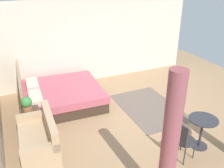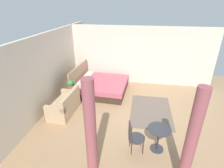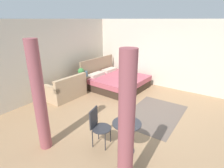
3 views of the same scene
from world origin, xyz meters
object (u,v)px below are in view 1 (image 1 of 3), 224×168
object	(u,v)px
nightstand	(31,119)
cafe_chair_near_window	(182,138)
vase	(29,103)
balcony_table	(202,128)
bed	(60,95)
couch	(40,140)
potted_plant	(27,104)

from	to	relation	value
nightstand	cafe_chair_near_window	distance (m)	3.47
nightstand	vase	world-z (taller)	vase
vase	balcony_table	size ratio (longest dim) A/B	0.31
vase	cafe_chair_near_window	world-z (taller)	cafe_chair_near_window
bed	couch	world-z (taller)	bed
bed	cafe_chair_near_window	bearing A→B (deg)	-152.93
potted_plant	balcony_table	bearing A→B (deg)	-122.35
vase	cafe_chair_near_window	bearing A→B (deg)	-133.73
couch	balcony_table	distance (m)	3.40
couch	cafe_chair_near_window	distance (m)	2.88
bed	potted_plant	bearing A→B (deg)	136.89
potted_plant	balcony_table	world-z (taller)	potted_plant
bed	vase	size ratio (longest dim) A/B	10.47
bed	nightstand	distance (m)	1.29
vase	cafe_chair_near_window	distance (m)	3.54
balcony_table	cafe_chair_near_window	size ratio (longest dim) A/B	0.79
bed	cafe_chair_near_window	distance (m)	3.65
couch	nightstand	xyz separation A→B (m)	(0.95, 0.05, -0.03)
nightstand	potted_plant	distance (m)	0.48
vase	cafe_chair_near_window	size ratio (longest dim) A/B	0.24
couch	cafe_chair_near_window	size ratio (longest dim) A/B	1.57
potted_plant	cafe_chair_near_window	distance (m)	3.44
nightstand	balcony_table	size ratio (longest dim) A/B	0.77
vase	balcony_table	xyz separation A→B (m)	(-2.29, -3.21, -0.16)
couch	nightstand	bearing A→B (deg)	2.77
bed	vase	world-z (taller)	bed
bed	nightstand	xyz separation A→B (m)	(-0.92, 0.91, -0.00)
nightstand	balcony_table	xyz separation A→B (m)	(-2.17, -3.22, 0.21)
couch	balcony_table	xyz separation A→B (m)	(-1.22, -3.17, 0.18)
couch	bed	bearing A→B (deg)	-24.69
nightstand	balcony_table	distance (m)	3.89
bed	nightstand	size ratio (longest dim) A/B	4.17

